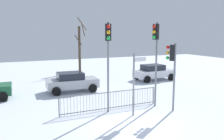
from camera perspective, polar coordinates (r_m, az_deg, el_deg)
ground_plane at (r=11.84m, az=5.08°, el=-13.12°), size 60.00×60.00×0.00m
traffic_light_mid_left at (r=12.92m, az=-0.92°, el=5.43°), size 0.38×0.54×5.00m
traffic_light_foreground_left at (r=14.32m, az=10.36°, el=5.70°), size 0.51×0.42×5.03m
traffic_light_rear_left at (r=13.81m, az=14.12°, el=2.01°), size 0.45×0.48×3.88m
direction_sign_post at (r=12.78m, az=5.39°, el=-2.65°), size 0.79×0.09×3.38m
pedestrian_guard_railing at (r=13.94m, az=-0.38°, el=-7.28°), size 6.01×0.07×1.07m
car_white_trailing at (r=22.98m, az=9.90°, el=-0.47°), size 3.84×2.00×1.47m
car_silver_far at (r=18.44m, az=-9.55°, el=-2.73°), size 3.87×2.07×1.47m
bare_tree_left at (r=27.95m, az=-7.70°, el=5.46°), size 1.42×0.96×6.15m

